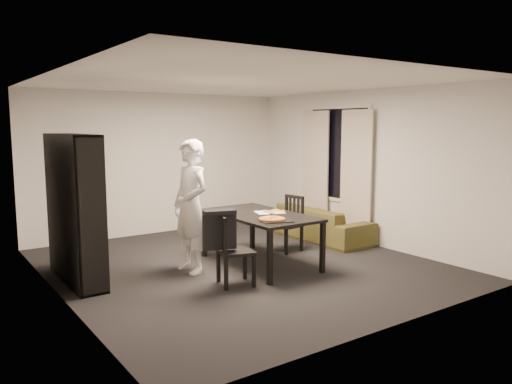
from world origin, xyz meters
TOP-DOWN VIEW (x-y plane):
  - room at (0.00, 0.00)m, footprint 5.01×5.51m
  - window_pane at (2.48, 0.60)m, footprint 0.02×1.40m
  - window_frame at (2.48, 0.60)m, footprint 0.03×1.52m
  - curtain_left at (2.40, 0.08)m, footprint 0.03×0.70m
  - curtain_right at (2.40, 1.12)m, footprint 0.03×0.70m
  - bookshelf at (-2.16, 0.60)m, footprint 0.35×1.50m
  - dining_table at (0.24, -0.13)m, footprint 0.99×1.79m
  - chair_left at (-0.64, -0.70)m, footprint 0.52×0.52m
  - chair_right at (1.12, 0.27)m, footprint 0.46×0.46m
  - draped_jacket at (-0.76, -0.67)m, footprint 0.43×0.28m
  - person at (-0.74, 0.12)m, footprint 0.50×0.70m
  - baking_tray at (0.09, -0.71)m, footprint 0.48×0.43m
  - pepperoni_pizza at (0.06, -0.66)m, footprint 0.35×0.35m
  - kitchen_towel at (0.41, -0.14)m, footprint 0.48×0.41m
  - pizza_slices at (0.47, -0.15)m, footprint 0.46×0.43m
  - sofa at (2.07, 0.59)m, footprint 0.79×2.01m

SIDE VIEW (x-z plane):
  - sofa at x=2.07m, z-range 0.00..0.59m
  - chair_right at x=1.12m, z-range 0.06..0.95m
  - chair_left at x=-0.64m, z-range 0.06..0.97m
  - dining_table at x=0.24m, z-range 0.31..1.05m
  - draped_jacket at x=-0.76m, z-range 0.50..0.99m
  - kitchen_towel at x=0.41m, z-range 0.75..0.75m
  - baking_tray at x=0.09m, z-range 0.75..0.76m
  - pizza_slices at x=0.47m, z-range 0.75..0.77m
  - pepperoni_pizza at x=0.06m, z-range 0.76..0.79m
  - person at x=-0.74m, z-range 0.00..1.82m
  - bookshelf at x=-2.16m, z-range 0.00..1.90m
  - curtain_left at x=2.40m, z-range 0.02..2.27m
  - curtain_right at x=2.40m, z-range 0.02..2.27m
  - room at x=0.00m, z-range 0.00..2.60m
  - window_pane at x=2.48m, z-range 0.70..2.30m
  - window_frame at x=2.48m, z-range 0.64..2.36m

